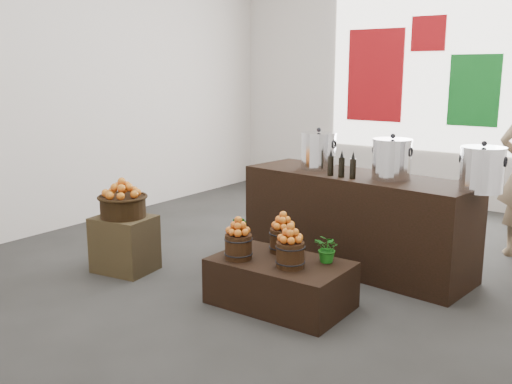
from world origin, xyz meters
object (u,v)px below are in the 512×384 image
Objects in this scene: display_table at (280,283)px; stock_pot_left at (318,152)px; wicker_basket at (123,207)px; crate at (125,244)px; counter at (355,221)px; stock_pot_center at (392,160)px; stock_pot_right at (482,170)px.

display_table is 3.17× the size of stock_pot_left.
stock_pot_left is (-0.40, 1.33, 0.94)m from display_table.
wicker_basket is 1.23× the size of stock_pot_left.
counter is (1.82, 1.45, 0.20)m from crate.
crate is 2.74m from stock_pot_center.
stock_pot_left reaches higher than wicker_basket.
stock_pot_left reaches higher than counter.
wicker_basket is 3.34m from stock_pot_right.
stock_pot_left reaches higher than display_table.
wicker_basket is 2.65m from stock_pot_center.
stock_pot_center is (0.45, 1.23, 0.94)m from display_table.
stock_pot_center is at bearing -6.76° from stock_pot_left.
crate is 2.33m from counter.
stock_pot_center reaches higher than crate.
crate is 2.19m from stock_pot_left.
counter reaches higher than display_table.
stock_pot_left reaches higher than crate.
stock_pot_left is (1.34, 1.51, 0.48)m from wicker_basket.
display_table is 3.17× the size of stock_pot_right.
stock_pot_right reaches higher than wicker_basket.
stock_pot_right is (0.85, -0.10, 0.00)m from stock_pot_center.
stock_pot_left is at bearing -180.00° from counter.
stock_pot_left is 1.71m from stock_pot_right.
display_table is 1.96m from stock_pot_right.
display_table is at bearing -109.94° from stock_pot_center.
crate is 1.53× the size of stock_pot_left.
crate is 0.24× the size of counter.
stock_pot_left is at bearing 48.35° from crate.
stock_pot_right is at bearing 23.28° from wicker_basket.
display_table is at bearing 5.70° from crate.
stock_pot_left and stock_pot_right have the same top height.
counter is 0.82m from stock_pot_left.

